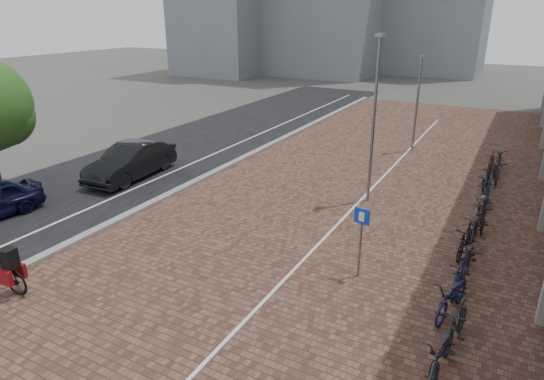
{
  "coord_description": "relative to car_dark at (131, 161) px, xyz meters",
  "views": [
    {
      "loc": [
        7.46,
        -7.78,
        7.32
      ],
      "look_at": [
        0.0,
        6.0,
        1.3
      ],
      "focal_mm": 30.86,
      "sensor_mm": 36.0,
      "label": 1
    }
  ],
  "objects": [
    {
      "name": "ground",
      "position": [
        8.16,
        -7.3,
        -0.8
      ],
      "size": [
        140.0,
        140.0,
        0.0
      ],
      "primitive_type": "plane",
      "color": "#474442",
      "rests_on": "ground"
    },
    {
      "name": "lamp_far",
      "position": [
        10.52,
        10.75,
        1.76
      ],
      "size": [
        0.12,
        0.12,
        5.13
      ],
      "primitive_type": "cylinder",
      "color": "slate",
      "rests_on": "ground"
    },
    {
      "name": "plaza_brick",
      "position": [
        10.16,
        4.7,
        -0.79
      ],
      "size": [
        14.5,
        42.0,
        0.04
      ],
      "primitive_type": "cube",
      "color": "brown",
      "rests_on": "ground"
    },
    {
      "name": "lane_line",
      "position": [
        1.16,
        4.7,
        -0.78
      ],
      "size": [
        0.12,
        44.0,
        0.0
      ],
      "primitive_type": "cube",
      "color": "white",
      "rests_on": "street_asphalt"
    },
    {
      "name": "lamp_near",
      "position": [
        10.61,
        2.41,
        2.45
      ],
      "size": [
        0.12,
        0.12,
        6.5
      ],
      "primitive_type": "cylinder",
      "color": "slate",
      "rests_on": "ground"
    },
    {
      "name": "bike_row",
      "position": [
        14.9,
        1.75,
        -0.28
      ],
      "size": [
        1.21,
        18.1,
        1.05
      ],
      "color": "#222228",
      "rests_on": "ground"
    },
    {
      "name": "parking_line",
      "position": [
        10.36,
        4.7,
        -0.77
      ],
      "size": [
        0.1,
        30.0,
        0.0
      ],
      "primitive_type": "cube",
      "color": "white",
      "rests_on": "plaza_brick"
    },
    {
      "name": "parking_sign",
      "position": [
        12.16,
        -3.39,
        0.64
      ],
      "size": [
        0.46,
        0.12,
        2.19
      ],
      "rotation": [
        0.0,
        0.0,
        -0.15
      ],
      "color": "slate",
      "rests_on": "ground"
    },
    {
      "name": "curb",
      "position": [
        3.06,
        4.7,
        -0.73
      ],
      "size": [
        0.35,
        42.0,
        0.14
      ],
      "primitive_type": "cube",
      "color": "gray",
      "rests_on": "ground"
    },
    {
      "name": "car_dark",
      "position": [
        0.0,
        0.0,
        0.0
      ],
      "size": [
        2.04,
        4.97,
        1.6
      ],
      "primitive_type": "imported",
      "rotation": [
        0.0,
        0.0,
        0.07
      ],
      "color": "black",
      "rests_on": "ground"
    },
    {
      "name": "street_asphalt",
      "position": [
        -0.84,
        4.7,
        -0.8
      ],
      "size": [
        8.0,
        50.0,
        0.03
      ],
      "primitive_type": "cube",
      "color": "black",
      "rests_on": "ground"
    }
  ]
}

